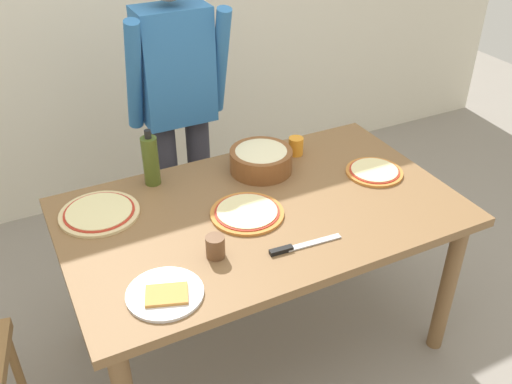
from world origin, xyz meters
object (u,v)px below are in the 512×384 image
Objects in this scene: chef_knife at (297,247)px; person_cook at (178,102)px; pizza_cooked_on_tray at (247,213)px; olive_oil_bottle at (151,160)px; plate_with_slice at (165,294)px; pizza_raw_on_board at (99,213)px; cup_small_brown at (215,247)px; cup_orange at (296,146)px; popcorn_bowl at (261,158)px; pizza_second_cooked at (374,171)px; dining_table at (261,226)px.

person_cook is at bearing 93.69° from chef_knife.
olive_oil_bottle is at bearing 123.20° from pizza_cooked_on_tray.
olive_oil_bottle is at bearing -125.43° from person_cook.
pizza_cooked_on_tray is 1.14× the size of plate_with_slice.
cup_small_brown is at bearing -54.99° from pizza_raw_on_board.
cup_orange reaches higher than pizza_cooked_on_tray.
plate_with_slice is 0.93× the size of popcorn_bowl.
olive_oil_bottle reaches higher than pizza_second_cooked.
plate_with_slice is at bearing -149.15° from dining_table.
pizza_cooked_on_tray is 1.02× the size of chef_knife.
pizza_raw_on_board is at bearing -136.49° from person_cook.
cup_orange is (-0.23, 0.31, 0.03)m from pizza_second_cooked.
olive_oil_bottle reaches higher than cup_orange.
cup_small_brown is at bearing -132.20° from popcorn_bowl.
popcorn_bowl is (0.21, 0.28, 0.05)m from pizza_cooked_on_tray.
pizza_second_cooked is 0.39m from cup_orange.
cup_small_brown reaches higher than chef_knife.
pizza_cooked_on_tray is at bearing -26.72° from pizza_raw_on_board.
olive_oil_bottle is at bearing 158.04° from pizza_second_cooked.
pizza_cooked_on_tray is at bearing -177.18° from pizza_second_cooked.
popcorn_bowl is 1.09× the size of olive_oil_bottle.
dining_table is at bearing -116.72° from popcorn_bowl.
pizza_second_cooked is 0.99m from olive_oil_bottle.
chef_knife is at bearing -63.81° from olive_oil_bottle.
person_cook reaches higher than cup_orange.
cup_small_brown is at bearing -145.71° from dining_table.
chef_knife is at bearing 2.35° from plate_with_slice.
dining_table is 5.71× the size of popcorn_bowl.
cup_small_brown is (-0.29, -0.20, 0.13)m from dining_table.
pizza_raw_on_board is 0.96m from cup_orange.
dining_table is 5.39× the size of pizza_cooked_on_tray.
pizza_cooked_on_tray is at bearing -169.25° from dining_table.
chef_knife is (0.33, -0.67, -0.11)m from olive_oil_bottle.
person_cook reaches higher than olive_oil_bottle.
plate_with_slice is (-0.45, -1.07, -0.17)m from person_cook.
olive_oil_bottle is (-0.91, 0.37, 0.10)m from pizza_second_cooked.
chef_knife is (0.07, -1.04, -0.17)m from person_cook.
dining_table is at bearing 34.29° from cup_small_brown.
popcorn_bowl is at bearing 47.80° from cup_small_brown.
pizza_cooked_on_tray is 1.16× the size of olive_oil_bottle.
dining_table is 6.25× the size of olive_oil_bottle.
dining_table is 0.61m from plate_with_slice.
cup_orange reaches higher than pizza_raw_on_board.
cup_small_brown is at bearing -85.43° from olive_oil_bottle.
cup_orange is at bearing 43.25° from dining_table.
cup_orange is at bearing 36.36° from plate_with_slice.
person_cook is at bearing 77.13° from cup_small_brown.
pizza_raw_on_board reaches higher than chef_knife.
pizza_second_cooked is 0.66m from chef_knife.
person_cook is 6.23× the size of plate_with_slice.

